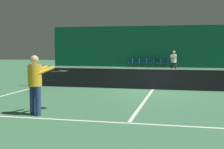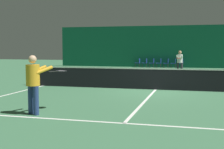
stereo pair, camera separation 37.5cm
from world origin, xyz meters
name	(u,v)px [view 1 (the left image)]	position (x,y,z in m)	size (l,w,h in m)	color
ground_plane	(153,89)	(0.00, 0.00, 0.00)	(60.00, 60.00, 0.00)	#3D704C
backdrop_curtain	(169,47)	(0.00, 15.99, 1.96)	(23.00, 0.12, 3.93)	#0F5138
court_line_baseline_far	(167,70)	(0.00, 11.90, 0.00)	(11.00, 0.10, 0.00)	white
court_line_service_far	(162,76)	(0.00, 6.40, 0.00)	(8.25, 0.10, 0.00)	white
court_line_service_near	(128,123)	(0.00, -6.40, 0.00)	(8.25, 0.10, 0.00)	white
court_line_sideline_left	(39,86)	(-5.50, 0.00, 0.00)	(0.10, 23.80, 0.00)	white
court_line_centre	(153,89)	(0.00, 0.00, 0.00)	(0.10, 12.80, 0.00)	white
tennis_net	(153,78)	(0.00, 0.00, 0.51)	(12.00, 0.10, 1.07)	black
player_near	(36,80)	(-2.66, -5.99, 0.96)	(0.95, 1.35, 1.65)	navy
player_far	(174,60)	(0.65, 8.45, 0.96)	(0.44, 1.36, 1.65)	#2D2D38
courtside_chair_0	(131,62)	(-3.53, 15.44, 0.49)	(0.44, 0.44, 0.84)	#2D2D2D
courtside_chair_1	(138,62)	(-2.86, 15.44, 0.49)	(0.44, 0.44, 0.84)	#2D2D2D
courtside_chair_2	(145,62)	(-2.19, 15.44, 0.49)	(0.44, 0.44, 0.84)	#2D2D2D
courtside_chair_3	(152,62)	(-1.52, 15.44, 0.49)	(0.44, 0.44, 0.84)	#2D2D2D
courtside_chair_4	(159,62)	(-0.85, 15.44, 0.49)	(0.44, 0.44, 0.84)	#2D2D2D
courtside_chair_5	(167,62)	(-0.17, 15.44, 0.49)	(0.44, 0.44, 0.84)	#2D2D2D
courtside_chair_6	(174,63)	(0.50, 15.44, 0.49)	(0.44, 0.44, 0.84)	#2D2D2D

